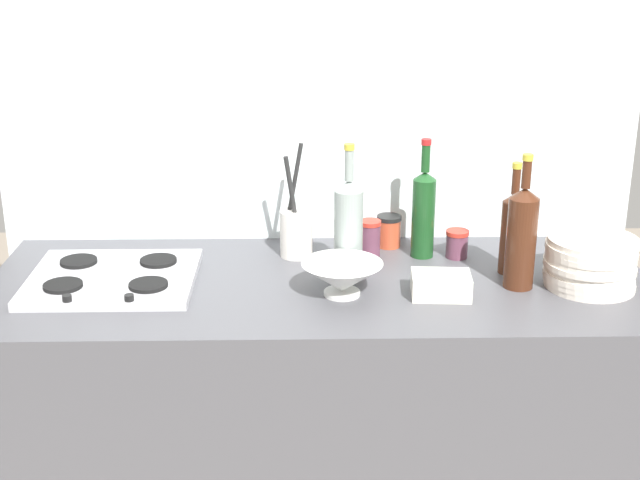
# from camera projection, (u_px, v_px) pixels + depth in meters

# --- Properties ---
(counter_block) EXTENTS (1.80, 0.70, 0.90)m
(counter_block) POSITION_uv_depth(u_px,v_px,m) (320.00, 426.00, 2.55)
(counter_block) COLOR #4C4C51
(counter_block) RESTS_ON ground
(backsplash_panel) EXTENTS (1.90, 0.06, 2.22)m
(backsplash_panel) POSITION_uv_depth(u_px,v_px,m) (317.00, 169.00, 2.68)
(backsplash_panel) COLOR silver
(backsplash_panel) RESTS_ON ground
(stovetop_hob) EXTENTS (0.44, 0.38, 0.04)m
(stovetop_hob) POSITION_uv_depth(u_px,v_px,m) (113.00, 278.00, 2.38)
(stovetop_hob) COLOR #B2B2B7
(stovetop_hob) RESTS_ON counter_block
(plate_stack) EXTENTS (0.25, 0.24, 0.13)m
(plate_stack) POSITION_uv_depth(u_px,v_px,m) (590.00, 262.00, 2.35)
(plate_stack) COLOR silver
(plate_stack) RESTS_ON counter_block
(wine_bottle_leftmost) EXTENTS (0.06, 0.06, 0.31)m
(wine_bottle_leftmost) POSITION_uv_depth(u_px,v_px,m) (512.00, 231.00, 2.42)
(wine_bottle_leftmost) COLOR #472314
(wine_bottle_leftmost) RESTS_ON counter_block
(wine_bottle_mid_left) EXTENTS (0.07, 0.07, 0.35)m
(wine_bottle_mid_left) POSITION_uv_depth(u_px,v_px,m) (423.00, 211.00, 2.53)
(wine_bottle_mid_left) COLOR #19471E
(wine_bottle_mid_left) RESTS_ON counter_block
(wine_bottle_mid_right) EXTENTS (0.08, 0.08, 0.37)m
(wine_bottle_mid_right) POSITION_uv_depth(u_px,v_px,m) (348.00, 226.00, 2.40)
(wine_bottle_mid_right) COLOR gray
(wine_bottle_mid_right) RESTS_ON counter_block
(wine_bottle_rightmost) EXTENTS (0.08, 0.08, 0.36)m
(wine_bottle_rightmost) POSITION_uv_depth(u_px,v_px,m) (522.00, 236.00, 2.32)
(wine_bottle_rightmost) COLOR #472314
(wine_bottle_rightmost) RESTS_ON counter_block
(mixing_bowl) EXTENTS (0.21, 0.21, 0.09)m
(mixing_bowl) POSITION_uv_depth(u_px,v_px,m) (342.00, 278.00, 2.30)
(mixing_bowl) COLOR white
(mixing_bowl) RESTS_ON counter_block
(butter_dish) EXTENTS (0.16, 0.12, 0.06)m
(butter_dish) POSITION_uv_depth(u_px,v_px,m) (441.00, 285.00, 2.30)
(butter_dish) COLOR silver
(butter_dish) RESTS_ON counter_block
(utensil_crock) EXTENTS (0.09, 0.09, 0.33)m
(utensil_crock) POSITION_uv_depth(u_px,v_px,m) (296.00, 231.00, 2.56)
(utensil_crock) COLOR silver
(utensil_crock) RESTS_ON counter_block
(condiment_jar_front) EXTENTS (0.06, 0.06, 0.11)m
(condiment_jar_front) POSITION_uv_depth(u_px,v_px,m) (370.00, 238.00, 2.56)
(condiment_jar_front) COLOR #66384C
(condiment_jar_front) RESTS_ON counter_block
(condiment_jar_rear) EXTENTS (0.07, 0.07, 0.10)m
(condiment_jar_rear) POSITION_uv_depth(u_px,v_px,m) (389.00, 231.00, 2.64)
(condiment_jar_rear) COLOR #C64C2D
(condiment_jar_rear) RESTS_ON counter_block
(condiment_jar_spare) EXTENTS (0.07, 0.07, 0.08)m
(condiment_jar_spare) POSITION_uv_depth(u_px,v_px,m) (457.00, 244.00, 2.56)
(condiment_jar_spare) COLOR #66384C
(condiment_jar_spare) RESTS_ON counter_block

